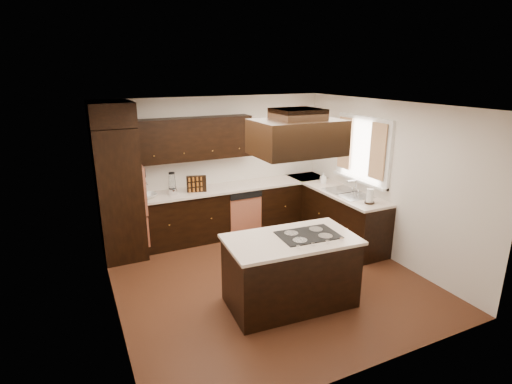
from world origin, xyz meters
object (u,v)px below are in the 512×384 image
(range_hood, at_px, (297,137))
(oven_column, at_px, (119,194))
(island, at_px, (290,272))
(spice_rack, at_px, (197,184))

(range_hood, bearing_deg, oven_column, 129.74)
(island, bearing_deg, oven_column, 129.93)
(island, bearing_deg, spice_rack, 104.70)
(oven_column, xyz_separation_m, island, (1.75, -2.40, -0.62))
(island, xyz_separation_m, range_hood, (0.13, 0.14, 1.72))
(oven_column, height_order, range_hood, range_hood)
(oven_column, xyz_separation_m, spice_rack, (1.28, 0.04, -0.00))
(range_hood, bearing_deg, spice_rack, 104.52)
(oven_column, bearing_deg, island, -53.89)
(island, distance_m, spice_rack, 2.56)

